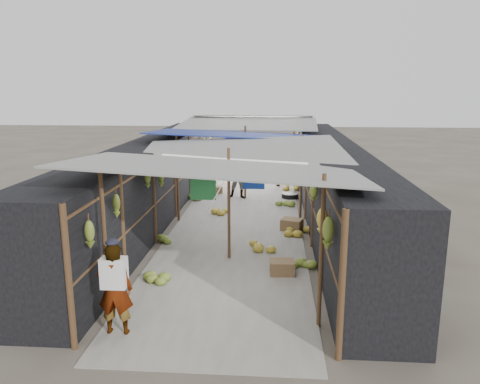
% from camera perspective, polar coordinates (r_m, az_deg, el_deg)
% --- Properties ---
extents(ground, '(80.00, 80.00, 0.00)m').
position_cam_1_polar(ground, '(8.32, -3.38, -15.48)').
color(ground, '#6B6356').
rests_on(ground, ground).
extents(aisle_slab, '(3.60, 16.00, 0.02)m').
position_cam_1_polar(aisle_slab, '(14.35, 0.01, -3.11)').
color(aisle_slab, '#9E998E').
rests_on(aisle_slab, ground).
extents(stall_left, '(1.40, 15.00, 2.30)m').
position_cam_1_polar(stall_left, '(14.52, -10.68, 1.48)').
color(stall_left, black).
rests_on(stall_left, ground).
extents(stall_right, '(1.40, 15.00, 2.30)m').
position_cam_1_polar(stall_right, '(14.14, 10.99, 1.17)').
color(stall_right, black).
rests_on(stall_right, ground).
extents(crate_near, '(0.53, 0.44, 0.31)m').
position_cam_1_polar(crate_near, '(10.14, 5.14, -9.17)').
color(crate_near, '#8D6847').
rests_on(crate_near, ground).
extents(crate_mid, '(0.67, 0.60, 0.33)m').
position_cam_1_polar(crate_mid, '(13.13, 6.33, -3.99)').
color(crate_mid, '#8D6847').
rests_on(crate_mid, ground).
extents(crate_back, '(0.50, 0.45, 0.27)m').
position_cam_1_polar(crate_back, '(17.57, -2.90, 0.25)').
color(crate_back, '#8D6847').
rests_on(crate_back, ground).
extents(black_basin, '(0.61, 0.61, 0.18)m').
position_cam_1_polar(black_basin, '(16.90, 6.12, -0.46)').
color(black_basin, black).
rests_on(black_basin, ground).
extents(vendor_elderly, '(0.58, 0.39, 1.55)m').
position_cam_1_polar(vendor_elderly, '(7.87, -14.99, -11.36)').
color(vendor_elderly, silver).
rests_on(vendor_elderly, ground).
extents(shopper_blue, '(0.92, 0.76, 1.74)m').
position_cam_1_polar(shopper_blue, '(16.60, -0.15, 2.12)').
color(shopper_blue, '#1E4598').
rests_on(shopper_blue, ground).
extents(vendor_seated, '(0.62, 0.74, 1.00)m').
position_cam_1_polar(vendor_seated, '(18.78, 4.60, 2.18)').
color(vendor_seated, '#534E48').
rests_on(vendor_seated, ground).
extents(market_canopy, '(5.62, 15.20, 2.77)m').
position_cam_1_polar(market_canopy, '(14.21, 0.23, 6.58)').
color(market_canopy, brown).
rests_on(market_canopy, ground).
extents(hanging_bananas, '(3.96, 13.98, 0.84)m').
position_cam_1_polar(hanging_bananas, '(13.88, -0.30, 3.33)').
color(hanging_bananas, olive).
rests_on(hanging_bananas, ground).
extents(floor_bananas, '(4.03, 10.20, 0.34)m').
position_cam_1_polar(floor_bananas, '(14.34, 0.38, -2.53)').
color(floor_bananas, olive).
rests_on(floor_bananas, ground).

